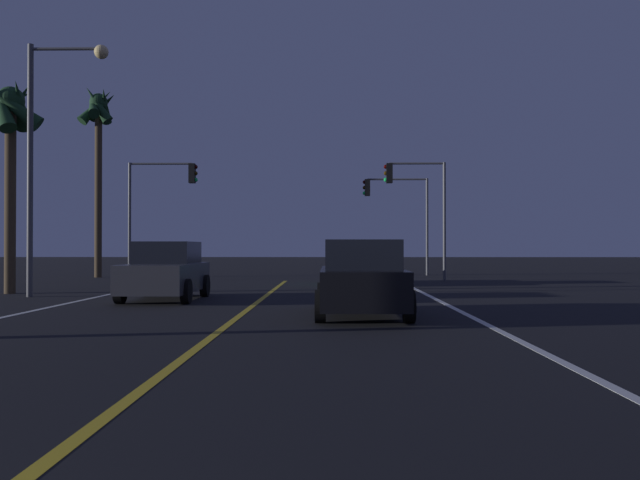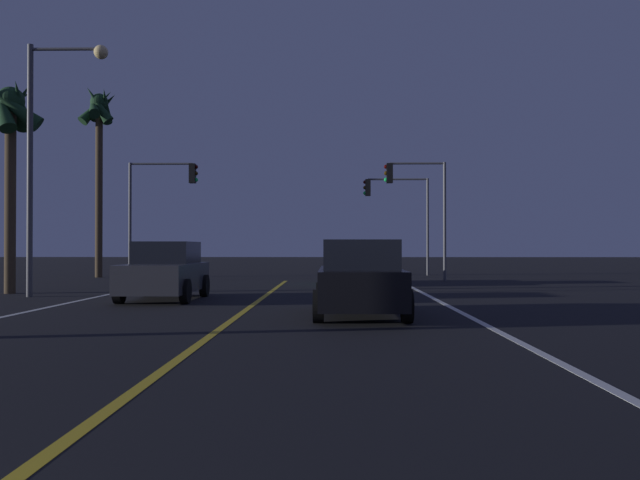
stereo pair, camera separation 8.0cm
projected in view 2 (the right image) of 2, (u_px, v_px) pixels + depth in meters
name	position (u px, v px, depth m)	size (l,w,h in m)	color
lane_edge_right	(495.00, 330.00, 12.43)	(0.16, 35.67, 0.01)	silver
lane_center_divider	(219.00, 329.00, 12.53)	(0.16, 35.67, 0.01)	gold
car_lead_same_lane	(360.00, 279.00, 14.89)	(2.02, 4.30, 1.70)	black
car_ahead_far	(348.00, 264.00, 27.80)	(2.02, 4.30, 1.70)	black
car_oncoming	(165.00, 272.00, 19.57)	(2.02, 4.30, 1.70)	black
traffic_light_near_right	(416.00, 193.00, 30.79)	(2.85, 0.36, 5.44)	#4C4C51
traffic_light_near_left	(163.00, 193.00, 31.01)	(3.23, 0.36, 5.45)	#4C4C51
traffic_light_far_right	(396.00, 203.00, 36.30)	(3.56, 0.36, 5.26)	#4C4C51
street_lamp_left_mid	(49.00, 135.00, 20.73)	(2.51, 0.44, 7.83)	#4C4C51
palm_tree_left_mid	(10.00, 121.00, 22.25)	(2.28, 2.07, 7.31)	#473826
palm_tree_left_far	(99.00, 124.00, 34.01)	(2.15, 2.22, 9.78)	#473826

